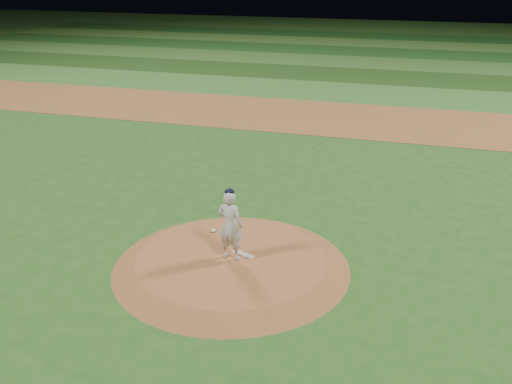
# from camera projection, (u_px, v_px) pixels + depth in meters

# --- Properties ---
(ground) EXTENTS (120.00, 120.00, 0.00)m
(ground) POSITION_uv_depth(u_px,v_px,m) (232.00, 267.00, 13.28)
(ground) COLOR #27571C
(ground) RESTS_ON ground
(infield_dirt_band) EXTENTS (70.00, 6.00, 0.02)m
(infield_dirt_band) POSITION_uv_depth(u_px,v_px,m) (332.00, 118.00, 25.70)
(infield_dirt_band) COLOR brown
(infield_dirt_band) RESTS_ON ground
(outfield_stripe_0) EXTENTS (70.00, 5.00, 0.02)m
(outfield_stripe_0) POSITION_uv_depth(u_px,v_px,m) (349.00, 93.00, 30.58)
(outfield_stripe_0) COLOR #336D27
(outfield_stripe_0) RESTS_ON ground
(outfield_stripe_1) EXTENTS (70.00, 5.00, 0.02)m
(outfield_stripe_1) POSITION_uv_depth(u_px,v_px,m) (360.00, 76.00, 35.01)
(outfield_stripe_1) COLOR #1D4215
(outfield_stripe_1) RESTS_ON ground
(outfield_stripe_2) EXTENTS (70.00, 5.00, 0.02)m
(outfield_stripe_2) POSITION_uv_depth(u_px,v_px,m) (369.00, 63.00, 39.45)
(outfield_stripe_2) COLOR #336324
(outfield_stripe_2) RESTS_ON ground
(outfield_stripe_3) EXTENTS (70.00, 5.00, 0.02)m
(outfield_stripe_3) POSITION_uv_depth(u_px,v_px,m) (376.00, 52.00, 43.88)
(outfield_stripe_3) COLOR #1B4817
(outfield_stripe_3) RESTS_ON ground
(outfield_stripe_4) EXTENTS (70.00, 5.00, 0.02)m
(outfield_stripe_4) POSITION_uv_depth(u_px,v_px,m) (382.00, 44.00, 48.32)
(outfield_stripe_4) COLOR #3A6926
(outfield_stripe_4) RESTS_ON ground
(outfield_stripe_5) EXTENTS (70.00, 5.00, 0.02)m
(outfield_stripe_5) POSITION_uv_depth(u_px,v_px,m) (387.00, 36.00, 52.76)
(outfield_stripe_5) COLOR #184516
(outfield_stripe_5) RESTS_ON ground
(pitchers_mound) EXTENTS (5.50, 5.50, 0.25)m
(pitchers_mound) POSITION_uv_depth(u_px,v_px,m) (232.00, 262.00, 13.24)
(pitchers_mound) COLOR #9D5B30
(pitchers_mound) RESTS_ON ground
(pitching_rubber) EXTENTS (0.59, 0.35, 0.03)m
(pitching_rubber) POSITION_uv_depth(u_px,v_px,m) (243.00, 254.00, 13.30)
(pitching_rubber) COLOR white
(pitching_rubber) RESTS_ON pitchers_mound
(rosin_bag) EXTENTS (0.14, 0.14, 0.07)m
(rosin_bag) POSITION_uv_depth(u_px,v_px,m) (213.00, 230.00, 14.40)
(rosin_bag) COLOR silver
(rosin_bag) RESTS_ON pitchers_mound
(pitcher_on_mound) EXTENTS (0.65, 0.46, 1.72)m
(pitcher_on_mound) POSITION_uv_depth(u_px,v_px,m) (230.00, 225.00, 12.84)
(pitcher_on_mound) COLOR silver
(pitcher_on_mound) RESTS_ON pitchers_mound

